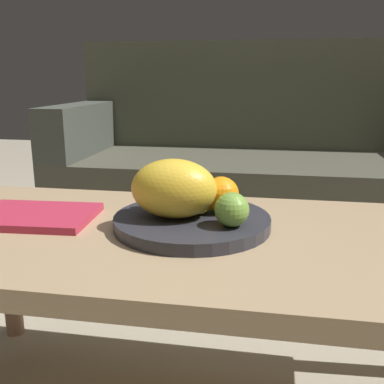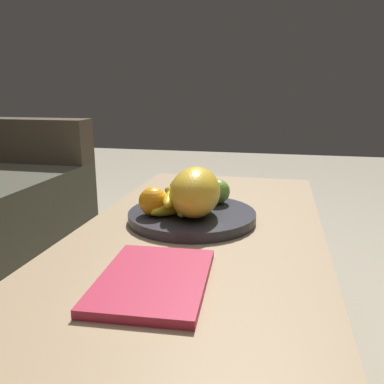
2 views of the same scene
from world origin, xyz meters
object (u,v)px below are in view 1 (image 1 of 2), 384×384
(coffee_table, at_px, (173,254))
(melon_large_front, at_px, (173,189))
(orange_front, at_px, (221,194))
(couch, at_px, (255,175))
(orange_left, at_px, (176,188))
(banana_bunch, at_px, (183,198))
(magazine, at_px, (35,216))
(apple_front, at_px, (232,210))
(fruit_bowl, at_px, (192,221))

(coffee_table, relative_size, melon_large_front, 6.72)
(coffee_table, relative_size, orange_front, 15.40)
(couch, bearing_deg, orange_left, -97.68)
(melon_large_front, xyz_separation_m, banana_bunch, (0.01, 0.05, -0.03))
(banana_bunch, xyz_separation_m, magazine, (-0.32, -0.04, -0.04))
(magazine, bearing_deg, orange_front, 3.11)
(melon_large_front, relative_size, orange_left, 2.48)
(apple_front, distance_m, magazine, 0.43)
(orange_front, xyz_separation_m, apple_front, (0.03, -0.09, -0.00))
(coffee_table, relative_size, magazine, 4.62)
(magazine, bearing_deg, couch, 65.55)
(magazine, bearing_deg, coffee_table, -7.74)
(couch, relative_size, orange_left, 24.55)
(fruit_bowl, distance_m, magazine, 0.34)
(fruit_bowl, distance_m, banana_bunch, 0.06)
(fruit_bowl, bearing_deg, orange_left, 120.49)
(coffee_table, relative_size, couch, 0.68)
(couch, bearing_deg, fruit_bowl, -94.56)
(apple_front, xyz_separation_m, magazine, (-0.43, 0.04, -0.05))
(orange_left, bearing_deg, melon_large_front, -82.17)
(coffee_table, bearing_deg, orange_left, 97.93)
(orange_left, bearing_deg, couch, 82.32)
(couch, height_order, melon_large_front, couch)
(coffee_table, relative_size, banana_bunch, 6.78)
(orange_front, bearing_deg, apple_front, -71.13)
(melon_large_front, relative_size, orange_front, 2.29)
(orange_left, bearing_deg, coffee_table, -82.07)
(coffee_table, height_order, melon_large_front, melon_large_front)
(banana_bunch, bearing_deg, couch, 84.06)
(couch, distance_m, fruit_bowl, 1.14)
(melon_large_front, bearing_deg, apple_front, -16.51)
(banana_bunch, bearing_deg, magazine, -173.01)
(fruit_bowl, height_order, melon_large_front, melon_large_front)
(melon_large_front, xyz_separation_m, orange_left, (-0.01, 0.10, -0.02))
(couch, xyz_separation_m, orange_left, (-0.14, -1.04, 0.19))
(coffee_table, bearing_deg, melon_large_front, 98.59)
(couch, xyz_separation_m, magazine, (-0.43, -1.13, 0.14))
(melon_large_front, bearing_deg, fruit_bowl, 22.87)
(orange_left, height_order, apple_front, orange_left)
(apple_front, distance_m, banana_bunch, 0.14)
(couch, distance_m, banana_bunch, 1.11)
(couch, relative_size, banana_bunch, 9.97)
(magazine, bearing_deg, apple_front, -9.19)
(fruit_bowl, bearing_deg, melon_large_front, -157.13)
(apple_front, height_order, magazine, apple_front)
(couch, relative_size, orange_front, 22.65)
(coffee_table, bearing_deg, banana_bunch, 80.85)
(magazine, bearing_deg, melon_large_front, -4.74)
(fruit_bowl, height_order, magazine, fruit_bowl)
(orange_front, height_order, magazine, orange_front)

